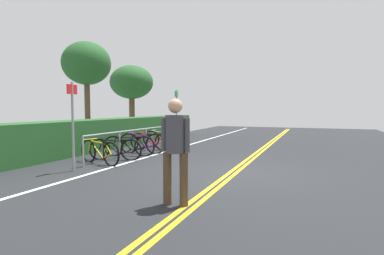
# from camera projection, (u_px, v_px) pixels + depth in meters

# --- Properties ---
(ground_plane) EXTENTS (37.98, 12.31, 0.05)m
(ground_plane) POSITION_uv_depth(u_px,v_px,m) (233.00, 174.00, 7.59)
(ground_plane) COLOR #232628
(centre_line_yellow_inner) EXTENTS (34.18, 0.10, 0.00)m
(centre_line_yellow_inner) POSITION_uv_depth(u_px,v_px,m) (236.00, 173.00, 7.56)
(centre_line_yellow_inner) COLOR gold
(centre_line_yellow_inner) RESTS_ON ground_plane
(centre_line_yellow_outer) EXTENTS (34.18, 0.10, 0.00)m
(centre_line_yellow_outer) POSITION_uv_depth(u_px,v_px,m) (230.00, 172.00, 7.62)
(centre_line_yellow_outer) COLOR gold
(centre_line_yellow_outer) RESTS_ON ground_plane
(bike_lane_stripe_white) EXTENTS (34.18, 0.12, 0.00)m
(bike_lane_stripe_white) POSITION_uv_depth(u_px,v_px,m) (124.00, 164.00, 8.78)
(bike_lane_stripe_white) COLOR white
(bike_lane_stripe_white) RESTS_ON ground_plane
(bike_rack) EXTENTS (5.06, 0.05, 0.86)m
(bike_rack) POSITION_uv_depth(u_px,v_px,m) (134.00, 136.00, 10.57)
(bike_rack) COLOR #9EA0A5
(bike_rack) RESTS_ON ground_plane
(bicycle_0) EXTENTS (0.61, 1.72, 0.73)m
(bicycle_0) POSITION_uv_depth(u_px,v_px,m) (99.00, 152.00, 8.77)
(bicycle_0) COLOR black
(bicycle_0) RESTS_ON ground_plane
(bicycle_1) EXTENTS (0.57, 1.66, 0.71)m
(bicycle_1) POSITION_uv_depth(u_px,v_px,m) (115.00, 149.00, 9.44)
(bicycle_1) COLOR black
(bicycle_1) RESTS_ON ground_plane
(bicycle_2) EXTENTS (0.64, 1.71, 0.72)m
(bicycle_2) POSITION_uv_depth(u_px,v_px,m) (129.00, 146.00, 10.24)
(bicycle_2) COLOR black
(bicycle_2) RESTS_ON ground_plane
(bicycle_3) EXTENTS (0.46, 1.73, 0.76)m
(bicycle_3) POSITION_uv_depth(u_px,v_px,m) (142.00, 143.00, 10.86)
(bicycle_3) COLOR black
(bicycle_3) RESTS_ON ground_plane
(bicycle_4) EXTENTS (0.50, 1.62, 0.70)m
(bicycle_4) POSITION_uv_depth(u_px,v_px,m) (151.00, 141.00, 11.70)
(bicycle_4) COLOR black
(bicycle_4) RESTS_ON ground_plane
(bicycle_5) EXTENTS (0.46, 1.79, 0.73)m
(bicycle_5) POSITION_uv_depth(u_px,v_px,m) (164.00, 139.00, 12.47)
(bicycle_5) COLOR black
(bicycle_5) RESTS_ON ground_plane
(pedestrian) EXTENTS (0.32, 0.49, 1.75)m
(pedestrian) POSITION_uv_depth(u_px,v_px,m) (175.00, 144.00, 4.98)
(pedestrian) COLOR #4C3826
(pedestrian) RESTS_ON ground_plane
(sign_post_near) EXTENTS (0.36, 0.06, 2.24)m
(sign_post_near) POSITION_uv_depth(u_px,v_px,m) (73.00, 118.00, 7.69)
(sign_post_near) COLOR gray
(sign_post_near) RESTS_ON ground_plane
(sign_post_far) EXTENTS (0.36, 0.06, 2.39)m
(sign_post_far) POSITION_uv_depth(u_px,v_px,m) (176.00, 112.00, 13.56)
(sign_post_far) COLOR gray
(sign_post_far) RESTS_ON ground_plane
(hedge_backdrop) EXTENTS (14.01, 1.22, 1.16)m
(hedge_backdrop) POSITION_uv_depth(u_px,v_px,m) (112.00, 133.00, 12.72)
(hedge_backdrop) COLOR #235626
(hedge_backdrop) RESTS_ON ground_plane
(tree_mid) EXTENTS (2.07, 2.07, 4.46)m
(tree_mid) POSITION_uv_depth(u_px,v_px,m) (87.00, 64.00, 13.28)
(tree_mid) COLOR brown
(tree_mid) RESTS_ON ground_plane
(tree_far_right) EXTENTS (2.46, 2.46, 4.04)m
(tree_far_right) POSITION_uv_depth(u_px,v_px,m) (132.00, 83.00, 17.57)
(tree_far_right) COLOR brown
(tree_far_right) RESTS_ON ground_plane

